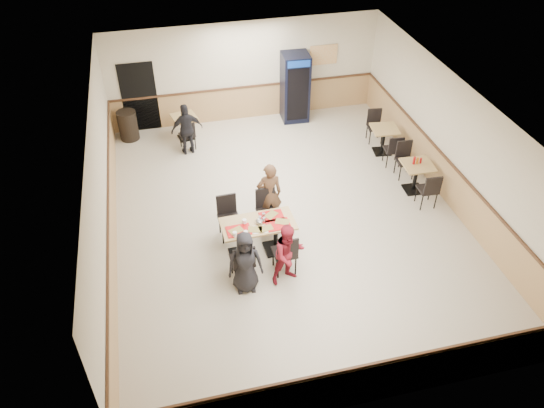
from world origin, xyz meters
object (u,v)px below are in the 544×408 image
object	(u,v)px
diner_woman_left	(245,262)
lone_diner	(187,129)
diner_man_opposite	(269,194)
diner_woman_right	(289,254)
pepsi_cooler	(295,87)
side_table_far	(384,136)
back_table	(185,124)
trash_bin	(128,125)
side_table_near	(416,173)
main_table	(258,233)

from	to	relation	value
diner_woman_left	lone_diner	world-z (taller)	lone_diner
diner_woman_left	diner_man_opposite	distance (m)	2.15
lone_diner	diner_man_opposite	bearing A→B (deg)	105.38
diner_woman_right	pepsi_cooler	bearing A→B (deg)	58.90
diner_man_opposite	lone_diner	size ratio (longest dim) A/B	1.09
side_table_far	back_table	xyz separation A→B (m)	(-5.25, 2.05, -0.03)
side_table_far	trash_bin	size ratio (longest dim) A/B	0.92
diner_woman_left	trash_bin	distance (m)	6.88
side_table_near	diner_woman_left	bearing A→B (deg)	-154.54
pepsi_cooler	diner_woman_right	bearing A→B (deg)	-104.03
main_table	diner_woman_right	xyz separation A→B (m)	(0.42, -0.94, 0.16)
side_table_far	diner_woman_right	bearing A→B (deg)	-132.91
trash_bin	main_table	bearing A→B (deg)	-64.88
lone_diner	side_table_far	bearing A→B (deg)	158.62
side_table_far	main_table	bearing A→B (deg)	-143.22
main_table	side_table_near	bearing A→B (deg)	15.14
main_table	trash_bin	world-z (taller)	trash_bin
back_table	trash_bin	size ratio (longest dim) A/B	0.91
main_table	side_table_far	xyz separation A→B (m)	(4.24, 3.17, -0.05)
pepsi_cooler	diner_woman_left	bearing A→B (deg)	-110.84
diner_man_opposite	side_table_near	bearing A→B (deg)	-174.57
diner_woman_right	trash_bin	bearing A→B (deg)	100.37
lone_diner	pepsi_cooler	world-z (taller)	pepsi_cooler
side_table_near	trash_bin	bearing A→B (deg)	148.46
diner_man_opposite	side_table_near	size ratio (longest dim) A/B	2.07
diner_man_opposite	lone_diner	distance (m)	3.76
main_table	diner_woman_right	distance (m)	1.04
side_table_near	trash_bin	size ratio (longest dim) A/B	0.90
diner_man_opposite	lone_diner	xyz separation A→B (m)	(-1.49, 3.45, -0.07)
side_table_far	trash_bin	world-z (taller)	trash_bin
main_table	diner_woman_left	xyz separation A→B (m)	(-0.47, -0.97, 0.16)
diner_woman_right	side_table_near	world-z (taller)	diner_woman_right
side_table_far	pepsi_cooler	bearing A→B (deg)	127.48
diner_woman_left	diner_woman_right	xyz separation A→B (m)	(0.89, 0.03, -0.00)
lone_diner	trash_bin	world-z (taller)	lone_diner
trash_bin	lone_diner	bearing A→B (deg)	-35.91
diner_man_opposite	pepsi_cooler	world-z (taller)	pepsi_cooler
diner_woman_right	diner_man_opposite	world-z (taller)	diner_man_opposite
diner_man_opposite	pepsi_cooler	size ratio (longest dim) A/B	0.78
diner_man_opposite	trash_bin	size ratio (longest dim) A/B	1.87
diner_woman_left	diner_woman_right	distance (m)	0.89
diner_man_opposite	trash_bin	bearing A→B (deg)	-55.95
side_table_near	trash_bin	xyz separation A→B (m)	(-6.93, 4.25, -0.09)
main_table	pepsi_cooler	xyz separation A→B (m)	(2.36, 5.61, 0.47)
main_table	trash_bin	distance (m)	6.15
diner_man_opposite	back_table	size ratio (longest dim) A/B	2.04
lone_diner	pepsi_cooler	distance (m)	3.60
side_table_near	pepsi_cooler	xyz separation A→B (m)	(-1.96, 4.30, 0.51)
diner_woman_left	back_table	bearing A→B (deg)	98.61
diner_man_opposite	side_table_far	world-z (taller)	diner_man_opposite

